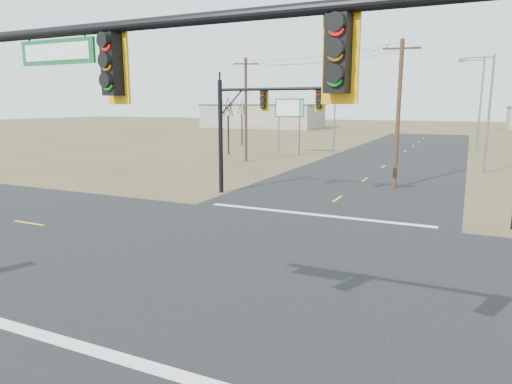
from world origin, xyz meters
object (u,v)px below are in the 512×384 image
(utility_pole_far, at_px, (246,109))
(mast_arm_far, at_px, (263,113))
(utility_pole_near, at_px, (398,113))
(bare_tree_b, at_px, (242,107))
(streetlight_a, at_px, (487,108))
(mast_arm_near, at_px, (366,117))
(highway_sign, at_px, (289,115))
(streetlight_b, at_px, (479,99))
(streetlight_c, at_px, (337,109))
(bare_tree_a, at_px, (228,106))

(utility_pole_far, bearing_deg, mast_arm_far, -60.51)
(mast_arm_far, bearing_deg, utility_pole_near, 33.98)
(utility_pole_far, xyz_separation_m, bare_tree_b, (-8.60, 16.19, 0.13))
(utility_pole_near, relative_size, streetlight_a, 1.02)
(mast_arm_near, distance_m, highway_sign, 46.37)
(mast_arm_far, bearing_deg, highway_sign, 99.31)
(utility_pole_far, bearing_deg, mast_arm_near, -61.39)
(bare_tree_b, bearing_deg, streetlight_a, -26.89)
(highway_sign, bearing_deg, utility_pole_far, -105.68)
(streetlight_b, distance_m, streetlight_c, 20.63)
(mast_arm_near, xyz_separation_m, utility_pole_near, (-3.10, 25.63, -0.38))
(streetlight_c, bearing_deg, streetlight_a, -18.98)
(utility_pole_near, height_order, streetlight_b, streetlight_b)
(mast_arm_far, relative_size, streetlight_a, 0.92)
(streetlight_a, height_order, streetlight_b, streetlight_b)
(streetlight_a, bearing_deg, mast_arm_far, -121.47)
(mast_arm_far, relative_size, streetlight_c, 0.95)
(utility_pole_far, distance_m, streetlight_c, 11.45)
(utility_pole_near, bearing_deg, streetlight_a, 61.65)
(streetlight_c, bearing_deg, utility_pole_far, -115.43)
(mast_arm_far, xyz_separation_m, highway_sign, (-7.28, 23.65, -0.71))
(utility_pole_far, xyz_separation_m, highway_sign, (1.57, 8.01, -0.79))
(mast_arm_far, distance_m, highway_sign, 24.75)
(streetlight_b, xyz_separation_m, streetlight_c, (-14.39, -14.74, -1.17))
(utility_pole_far, bearing_deg, utility_pole_near, -30.24)
(bare_tree_a, xyz_separation_m, bare_tree_b, (-3.76, 10.95, -0.07))
(mast_arm_far, height_order, utility_pole_far, utility_pole_far)
(mast_arm_near, distance_m, utility_pole_near, 25.82)
(streetlight_a, distance_m, streetlight_c, 16.95)
(bare_tree_b, bearing_deg, streetlight_b, 14.75)
(highway_sign, bearing_deg, utility_pole_near, -54.88)
(highway_sign, xyz_separation_m, streetlight_a, (19.91, -7.07, 0.94))
(streetlight_c, relative_size, bare_tree_a, 1.35)
(utility_pole_far, height_order, streetlight_c, utility_pole_far)
(streetlight_a, bearing_deg, mast_arm_near, -88.05)
(highway_sign, bearing_deg, streetlight_b, 34.73)
(streetlight_a, bearing_deg, utility_pole_near, -112.54)
(mast_arm_near, height_order, bare_tree_a, mast_arm_near)
(mast_arm_far, xyz_separation_m, bare_tree_a, (-13.69, 20.89, 0.29))
(mast_arm_far, distance_m, streetlight_b, 41.52)
(highway_sign, distance_m, streetlight_a, 21.14)
(streetlight_b, relative_size, bare_tree_a, 1.65)
(highway_sign, xyz_separation_m, streetlight_c, (5.14, 1.26, 0.76))
(mast_arm_far, bearing_deg, bare_tree_b, 110.93)
(mast_arm_near, xyz_separation_m, utility_pole_far, (-19.05, 34.93, -0.22))
(bare_tree_a, bearing_deg, bare_tree_b, 108.94)
(bare_tree_b, bearing_deg, utility_pole_near, -46.08)
(bare_tree_a, bearing_deg, mast_arm_near, -59.26)
(mast_arm_far, height_order, bare_tree_a, mast_arm_far)
(utility_pole_near, xyz_separation_m, bare_tree_b, (-24.55, 25.49, 0.28))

